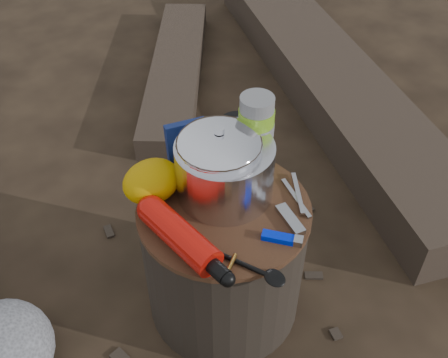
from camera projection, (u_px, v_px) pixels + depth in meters
ground at (224, 300)px, 1.53m from camera, size 60.00×60.00×0.00m
stump at (224, 258)px, 1.40m from camera, size 0.42×0.42×0.39m
log_main at (329, 79)px, 2.24m from camera, size 1.03×1.96×0.17m
log_small at (176, 70)px, 2.36m from camera, size 0.87×1.00×0.09m
foil_windscreen at (225, 170)px, 1.26m from camera, size 0.24×0.24×0.14m
camping_pot at (219, 165)px, 1.24m from camera, size 0.19×0.19×0.19m
fuel_bottle at (180, 236)px, 1.16m from camera, size 0.09×0.29×0.07m
thermos at (256, 136)px, 1.30m from camera, size 0.09×0.09×0.22m
travel_mug at (237, 142)px, 1.36m from camera, size 0.08×0.08×0.13m
stuff_sack at (152, 181)px, 1.27m from camera, size 0.14×0.12×0.10m
food_pouch at (188, 146)px, 1.34m from camera, size 0.11×0.05×0.13m
lighter at (278, 237)px, 1.19m from camera, size 0.08×0.09×0.02m
multitool at (290, 220)px, 1.23m from camera, size 0.05×0.10×0.01m
pot_grabber at (296, 197)px, 1.29m from camera, size 0.09×0.14×0.01m
spork at (243, 264)px, 1.14m from camera, size 0.09×0.16×0.01m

